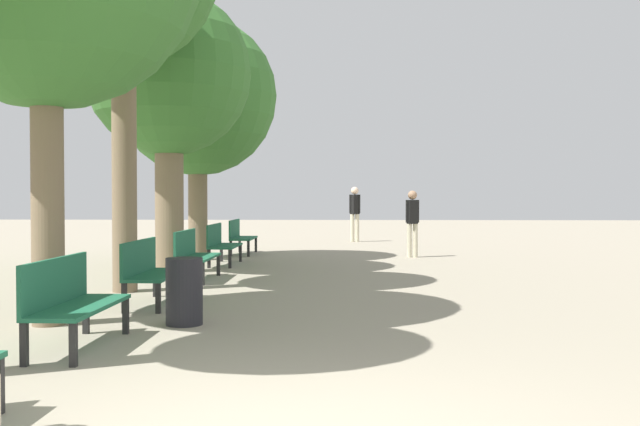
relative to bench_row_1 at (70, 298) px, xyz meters
The scene contains 10 objects.
bench_row_1 is the anchor object (origin of this frame).
bench_row_2 2.79m from the bench_row_1, 90.00° to the left, with size 0.52×1.56×0.87m.
bench_row_3 5.58m from the bench_row_1, 90.00° to the left, with size 0.52×1.56×0.87m.
bench_row_4 8.37m from the bench_row_1, 90.00° to the left, with size 0.52×1.56×0.87m.
bench_row_5 11.16m from the bench_row_1, 90.00° to the left, with size 0.52×1.56×0.87m.
tree_row_3 7.63m from the bench_row_1, 96.04° to the left, with size 3.17×3.17×5.42m.
tree_row_4 10.07m from the bench_row_1, 94.36° to the left, with size 3.64×3.64×5.58m.
pedestrian_near 16.42m from the bench_row_1, 79.54° to the left, with size 0.36×0.31×1.77m.
pedestrian_mid 11.23m from the bench_row_1, 67.59° to the left, with size 0.32×0.24×1.60m.
trash_bin 1.53m from the bench_row_1, 57.61° to the left, with size 0.42×0.42×0.77m.
Camera 1 is at (0.42, -3.80, 1.47)m, focal length 40.00 mm.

